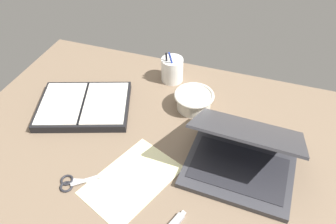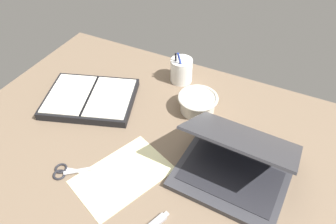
% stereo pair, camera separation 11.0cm
% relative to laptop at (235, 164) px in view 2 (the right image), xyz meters
% --- Properties ---
extents(desk_top, '(1.40, 1.00, 0.02)m').
position_rel_laptop_xyz_m(desk_top, '(-0.25, -0.01, -0.06)').
color(desk_top, '#75604C').
rests_on(desk_top, ground).
extents(laptop, '(0.33, 0.31, 0.19)m').
position_rel_laptop_xyz_m(laptop, '(0.00, 0.00, 0.00)').
color(laptop, '#38383D').
rests_on(laptop, desk_top).
extents(bowl, '(0.15, 0.15, 0.06)m').
position_rel_laptop_xyz_m(bowl, '(-0.21, 0.22, -0.01)').
color(bowl, silver).
rests_on(bowl, desk_top).
extents(pen_cup, '(0.09, 0.09, 0.15)m').
position_rel_laptop_xyz_m(pen_cup, '(-0.34, 0.36, -0.00)').
color(pen_cup, white).
rests_on(pen_cup, desk_top).
extents(planner, '(0.39, 0.34, 0.03)m').
position_rel_laptop_xyz_m(planner, '(-0.59, 0.09, -0.03)').
color(planner, black).
rests_on(planner, desk_top).
extents(scissors, '(0.12, 0.09, 0.01)m').
position_rel_laptop_xyz_m(scissors, '(-0.46, -0.22, -0.05)').
color(scissors, '#B7B7BC').
rests_on(scissors, desk_top).
extents(paper_sheet_front, '(0.28, 0.33, 0.00)m').
position_rel_laptop_xyz_m(paper_sheet_front, '(-0.30, -0.15, -0.05)').
color(paper_sheet_front, '#F4EFB2').
rests_on(paper_sheet_front, desk_top).
extents(usb_drive, '(0.04, 0.07, 0.01)m').
position_rel_laptop_xyz_m(usb_drive, '(-0.13, -0.24, -0.04)').
color(usb_drive, '#99999E').
rests_on(usb_drive, desk_top).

